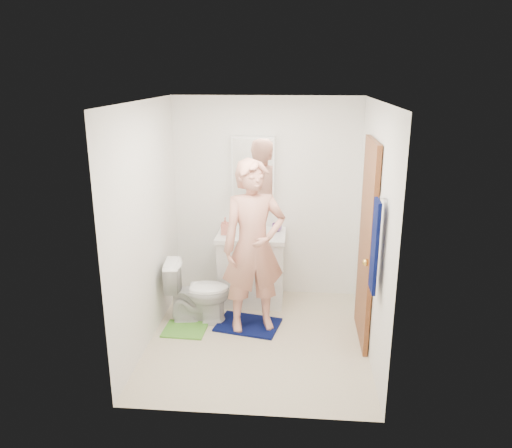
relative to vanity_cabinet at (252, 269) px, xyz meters
The scene contains 22 objects.
floor 1.01m from the vanity_cabinet, 80.69° to the right, with size 2.20×2.40×0.02m, color beige.
ceiling 2.21m from the vanity_cabinet, 80.69° to the right, with size 2.20×2.40×0.02m, color white.
wall_back 0.87m from the vanity_cabinet, 63.05° to the left, with size 2.20×0.02×2.40m, color white.
wall_front 2.28m from the vanity_cabinet, 85.96° to the right, with size 2.20×0.02×2.40m, color white.
wall_left 1.55m from the vanity_cabinet, 136.37° to the right, with size 0.02×2.40×2.40m, color white.
wall_right 1.75m from the vanity_cabinet, 35.99° to the right, with size 0.02×2.40×2.40m, color white.
vanity_cabinet is the anchor object (origin of this frame).
countertop 0.43m from the vanity_cabinet, ahead, with size 0.79×0.59×0.05m, color white.
sink_basin 0.44m from the vanity_cabinet, ahead, with size 0.40×0.40×0.03m, color white.
faucet 0.54m from the vanity_cabinet, 90.00° to the left, with size 0.03×0.03×0.12m, color silver.
medicine_cabinet 1.22m from the vanity_cabinet, 90.00° to the left, with size 0.50×0.12×0.70m, color white.
mirror_panel 1.21m from the vanity_cabinet, 90.00° to the left, with size 0.46×0.01×0.66m, color white.
door 1.57m from the vanity_cabinet, 32.20° to the right, with size 0.05×0.80×2.05m, color brown.
door_knob 1.69m from the vanity_cabinet, 42.72° to the right, with size 0.07×0.07×0.07m, color gold.
towel 2.08m from the vanity_cabinet, 51.53° to the right, with size 0.03×0.24×0.80m, color #070F45.
towel_hook 2.30m from the vanity_cabinet, 50.60° to the right, with size 0.02×0.02×0.06m, color silver.
toilet 0.78m from the vanity_cabinet, 133.12° to the right, with size 0.39×0.69×0.71m, color white.
bath_mat 0.75m from the vanity_cabinet, 88.22° to the right, with size 0.66×0.47×0.02m, color #070F45.
green_rug 1.10m from the vanity_cabinet, 128.72° to the right, with size 0.44×0.37×0.02m, color #5CAB39.
soap_dispenser 0.63m from the vanity_cabinet, 169.49° to the right, with size 0.09×0.09×0.20m, color #CE7160.
toothbrush_cup 0.59m from the vanity_cabinet, 21.79° to the left, with size 0.12×0.12×0.09m, color #70418F.
man 0.87m from the vanity_cabinet, 82.81° to the right, with size 0.66×0.43×1.82m, color tan.
Camera 1 is at (0.37, -4.58, 2.65)m, focal length 35.00 mm.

